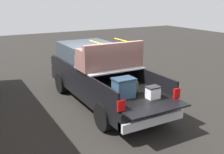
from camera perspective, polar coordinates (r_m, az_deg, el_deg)
ground_plane at (r=9.35m, az=-1.81°, el=-5.55°), size 40.00×40.00×0.00m
pickup_truck at (r=9.35m, az=-2.94°, el=0.74°), size 6.05×2.06×2.23m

